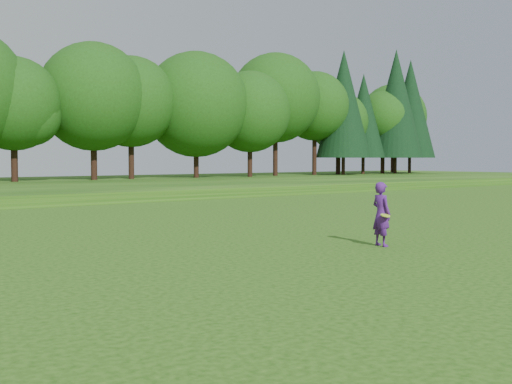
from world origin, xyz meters
TOP-DOWN VIEW (x-y plane):
  - ground at (0.00, 0.00)m, footprint 140.00×140.00m
  - woman at (3.92, 0.32)m, footprint 0.54×0.74m

SIDE VIEW (x-z plane):
  - ground at x=0.00m, z-range 0.00..0.00m
  - woman at x=3.92m, z-range 0.00..1.69m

